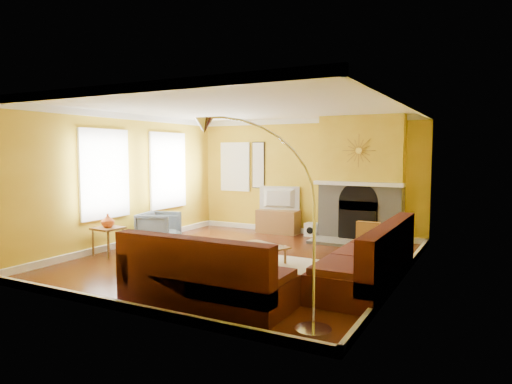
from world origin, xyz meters
The scene contains 27 objects.
floor centered at (0.00, 0.00, -0.01)m, with size 5.50×6.00×0.02m, color #602B14.
ceiling centered at (0.00, 0.00, 2.71)m, with size 5.50×6.00×0.02m, color white.
wall_back centered at (0.00, 3.01, 1.35)m, with size 5.50×0.02×2.70m, color gold.
wall_front centered at (0.00, -3.01, 1.35)m, with size 5.50×0.02×2.70m, color gold.
wall_left centered at (-2.76, 0.00, 1.35)m, with size 0.02×6.00×2.70m, color gold.
wall_right centered at (2.76, 0.00, 1.35)m, with size 0.02×6.00×2.70m, color gold.
baseboard centered at (0.00, 0.00, 0.06)m, with size 5.50×6.00×0.12m, color white, non-canonical shape.
crown_molding centered at (0.00, 0.00, 2.64)m, with size 5.50×6.00×0.12m, color white, non-canonical shape.
window_left_near centered at (-2.72, 1.30, 1.50)m, with size 0.06×1.22×1.72m, color white.
window_left_far centered at (-2.72, -0.60, 1.50)m, with size 0.06×1.22×1.72m, color white.
window_back centered at (-1.90, 2.96, 1.55)m, with size 0.82×0.06×1.22m, color white.
wall_art centered at (-1.25, 2.97, 1.60)m, with size 0.34×0.04×1.14m, color white.
fireplace centered at (1.35, 2.80, 1.35)m, with size 1.80×0.40×2.70m, color gray, non-canonical shape.
mantel centered at (1.35, 2.56, 1.25)m, with size 1.92×0.22×0.08m, color white.
hearth centered at (1.35, 2.25, 0.03)m, with size 1.80×0.70×0.06m, color gray.
sunburst centered at (1.35, 2.57, 1.95)m, with size 0.70×0.04×0.70m, color olive, non-canonical shape.
rug centered at (0.35, -0.30, 0.01)m, with size 2.40×1.80×0.02m, color beige.
sectional_sofa centered at (1.20, -0.85, 0.45)m, with size 3.10×3.70×0.90m, color #471916, non-canonical shape.
coffee_table centered at (0.40, -0.35, 0.18)m, with size 0.89×0.89×0.35m, color white, non-canonical shape.
media_console centered at (-0.60, 2.75, 0.27)m, with size 1.00×0.45×0.55m, color olive.
tv centered at (-0.60, 2.75, 0.83)m, with size 0.97×0.13×0.56m, color black.
subwoofer centered at (0.25, 2.78, 0.15)m, with size 0.30×0.30×0.30m, color white.
armchair centered at (-2.20, 0.35, 0.34)m, with size 0.73×0.75×0.68m, color slate.
side_table centered at (-2.40, -0.85, 0.26)m, with size 0.48×0.48×0.53m, color olive, non-canonical shape.
vase centered at (-2.40, -0.85, 0.65)m, with size 0.24×0.24×0.25m, color #D8591E.
book centered at (0.27, -0.26, 0.36)m, with size 0.18×0.24×0.02m, color white.
arc_lamp centered at (1.67, -2.55, 1.15)m, with size 1.45×0.36×2.30m, color silver, non-canonical shape.
Camera 1 is at (3.95, -6.95, 1.92)m, focal length 32.00 mm.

